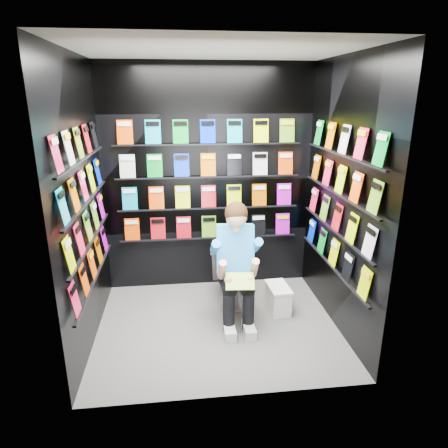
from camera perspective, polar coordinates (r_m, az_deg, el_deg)
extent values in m
plane|color=#595957|center=(4.20, -0.93, -14.35)|extent=(2.40, 2.40, 0.00)
plane|color=white|center=(3.57, -1.16, 23.68)|extent=(2.40, 2.40, 0.00)
cube|color=black|center=(4.64, -2.27, 6.21)|extent=(2.40, 0.04, 2.60)
cube|color=black|center=(2.72, 1.08, -2.35)|extent=(2.40, 0.04, 2.60)
cube|color=black|center=(3.75, -19.59, 2.32)|extent=(0.04, 2.00, 2.60)
cube|color=black|center=(3.97, 16.50, 3.45)|extent=(0.04, 2.00, 2.60)
imported|color=white|center=(4.53, 0.81, -6.53)|extent=(0.48, 0.78, 0.73)
cube|color=silver|center=(4.44, 7.71, -10.61)|extent=(0.22, 0.37, 0.26)
cube|color=silver|center=(4.37, 7.79, -8.93)|extent=(0.24, 0.38, 0.03)
cube|color=green|center=(3.78, 2.29, -8.16)|extent=(0.28, 0.18, 0.11)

